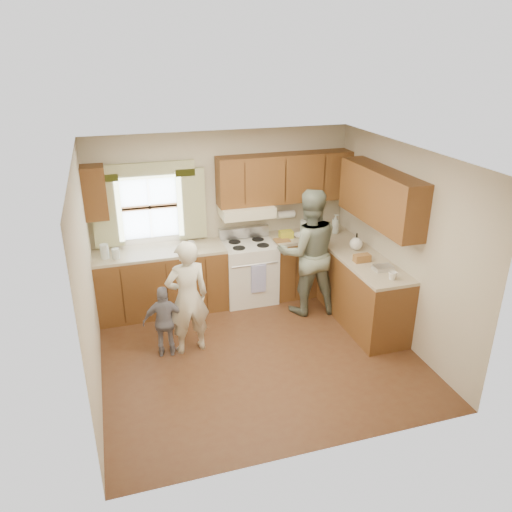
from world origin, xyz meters
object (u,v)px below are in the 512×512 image
object	(u,v)px
woman_right	(308,252)
child	(165,322)
stove	(249,271)
woman_left	(187,298)

from	to	relation	value
woman_right	child	size ratio (longest dim) A/B	1.95
woman_right	child	world-z (taller)	woman_right
stove	woman_right	xyz separation A→B (m)	(0.70, -0.59, 0.44)
woman_left	stove	bearing A→B (deg)	-142.76
woman_left	woman_right	world-z (taller)	woman_right
stove	woman_left	bearing A→B (deg)	-134.59
stove	woman_right	bearing A→B (deg)	-39.90
stove	child	xyz separation A→B (m)	(-1.39, -1.13, -0.00)
stove	woman_left	world-z (taller)	woman_left
woman_right	woman_left	bearing A→B (deg)	23.96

